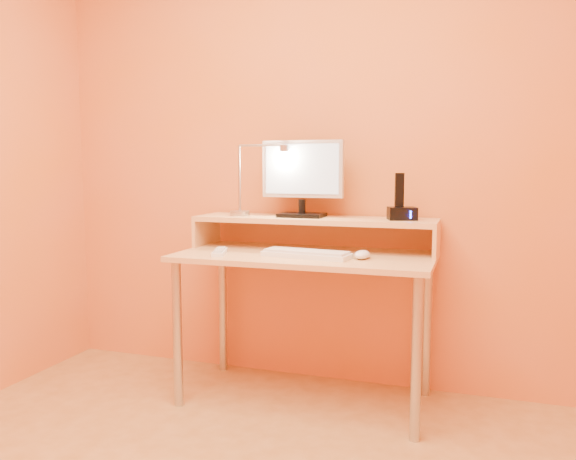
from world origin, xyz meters
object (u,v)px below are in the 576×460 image
(monitor_panel, at_px, (303,169))
(mouse, at_px, (362,255))
(lamp_base, at_px, (240,213))
(phone_dock, at_px, (402,214))
(keyboard, at_px, (306,255))
(remote_control, at_px, (220,252))

(monitor_panel, height_order, mouse, monitor_panel)
(lamp_base, height_order, phone_dock, phone_dock)
(phone_dock, relative_size, keyboard, 0.32)
(monitor_panel, bearing_deg, mouse, -32.41)
(monitor_panel, xyz_separation_m, mouse, (0.35, -0.23, -0.38))
(monitor_panel, bearing_deg, remote_control, -135.81)
(mouse, bearing_deg, monitor_panel, 151.43)
(monitor_panel, bearing_deg, phone_dock, -0.36)
(keyboard, height_order, mouse, mouse)
(mouse, bearing_deg, remote_control, -169.30)
(monitor_panel, relative_size, remote_control, 2.14)
(keyboard, bearing_deg, phone_dock, 39.72)
(keyboard, height_order, remote_control, keyboard)
(remote_control, bearing_deg, mouse, -11.64)
(lamp_base, relative_size, phone_dock, 0.77)
(phone_dock, height_order, remote_control, phone_dock)
(lamp_base, xyz_separation_m, mouse, (0.67, -0.19, -0.15))
(lamp_base, height_order, mouse, lamp_base)
(monitor_panel, distance_m, lamp_base, 0.40)
(mouse, bearing_deg, lamp_base, 169.00)
(phone_dock, bearing_deg, remote_control, -178.22)
(monitor_panel, relative_size, keyboard, 1.02)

